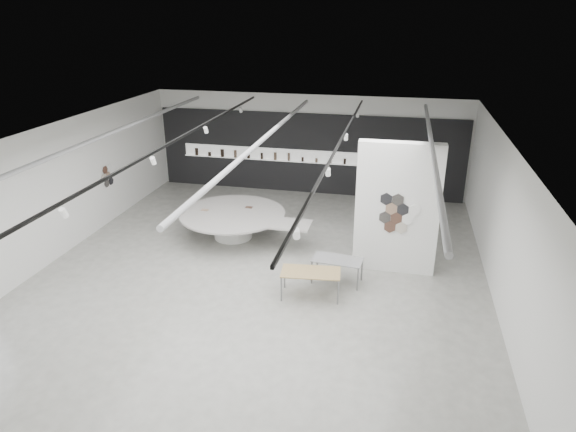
% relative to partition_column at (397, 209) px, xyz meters
% --- Properties ---
extents(room, '(12.02, 14.02, 3.82)m').
position_rel_partition_column_xyz_m(room, '(-3.59, -1.00, 0.27)').
color(room, '#A2A199').
rests_on(room, ground).
extents(back_wall_display, '(11.80, 0.27, 3.10)m').
position_rel_partition_column_xyz_m(back_wall_display, '(-3.58, 5.94, -0.26)').
color(back_wall_display, black).
rests_on(back_wall_display, ground).
extents(partition_column, '(2.20, 0.38, 3.60)m').
position_rel_partition_column_xyz_m(partition_column, '(0.00, 0.00, 0.00)').
color(partition_column, white).
rests_on(partition_column, ground).
extents(display_island, '(4.23, 3.34, 0.84)m').
position_rel_partition_column_xyz_m(display_island, '(-4.92, 1.11, -1.25)').
color(display_island, white).
rests_on(display_island, ground).
extents(sample_table_wood, '(1.53, 0.88, 0.68)m').
position_rel_partition_column_xyz_m(sample_table_wood, '(-1.96, -1.91, -1.16)').
color(sample_table_wood, tan).
rests_on(sample_table_wood, ground).
extents(sample_table_stone, '(1.35, 0.77, 0.66)m').
position_rel_partition_column_xyz_m(sample_table_stone, '(-1.41, -1.04, -1.19)').
color(sample_table_stone, gray).
rests_on(sample_table_stone, ground).
extents(kitchen_counter, '(1.63, 0.79, 1.23)m').
position_rel_partition_column_xyz_m(kitchen_counter, '(-0.47, 5.52, -1.35)').
color(kitchen_counter, white).
rests_on(kitchen_counter, ground).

